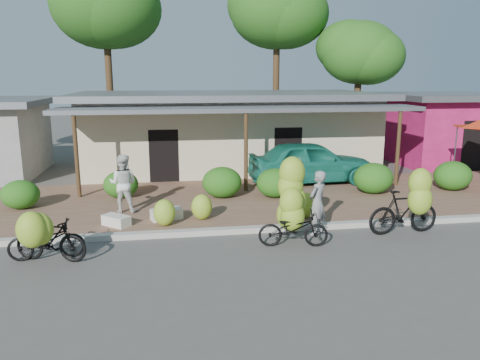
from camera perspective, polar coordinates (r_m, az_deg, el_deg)
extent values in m
plane|color=#504D4A|center=(10.72, 6.34, -9.61)|extent=(100.00, 100.00, 0.00)
cube|color=#865E48|center=(15.33, 1.41, -2.49)|extent=(60.00, 6.00, 0.12)
cube|color=#A8A399|center=(12.52, 3.92, -5.92)|extent=(60.00, 0.25, 0.15)
cube|color=beige|center=(20.89, -1.57, 5.68)|extent=(12.00, 6.00, 3.10)
cube|color=slate|center=(20.76, -1.60, 10.28)|extent=(13.00, 7.00, 0.25)
cube|color=black|center=(18.06, -0.33, 3.17)|extent=(1.40, 0.12, 2.20)
cube|color=slate|center=(16.82, 0.21, 8.66)|extent=(13.00, 2.00, 0.15)
cylinder|color=#442B1B|center=(16.14, -19.29, 2.52)|extent=(0.14, 0.14, 2.85)
cylinder|color=#442B1B|center=(16.11, 0.73, 3.21)|extent=(0.14, 0.14, 2.85)
cylinder|color=#442B1B|center=(17.92, 18.69, 3.49)|extent=(0.14, 0.14, 2.85)
cube|color=#C81E66|center=(24.57, 23.62, 5.55)|extent=(5.00, 5.00, 3.00)
cube|color=slate|center=(24.46, 23.95, 9.32)|extent=(6.00, 6.00, 0.25)
cube|color=black|center=(22.61, 26.83, 3.71)|extent=(1.40, 0.12, 2.20)
cylinder|color=#442B1B|center=(25.72, -15.66, 11.94)|extent=(0.36, 0.36, 7.97)
ellipsoid|color=#204E13|center=(25.95, -16.14, 19.77)|extent=(5.37, 5.37, 4.30)
ellipsoid|color=#204E13|center=(26.35, -17.25, 20.24)|extent=(4.57, 4.57, 3.65)
cylinder|color=#442B1B|center=(26.79, 4.42, 12.37)|extent=(0.36, 0.36, 7.97)
ellipsoid|color=#204E13|center=(27.02, 4.55, 19.90)|extent=(5.15, 5.15, 4.12)
ellipsoid|color=#204E13|center=(27.24, 3.32, 20.50)|extent=(4.38, 4.38, 3.50)
cylinder|color=#442B1B|center=(26.17, 14.08, 9.40)|extent=(0.36, 0.36, 5.57)
ellipsoid|color=#204E13|center=(26.17, 14.38, 14.81)|extent=(4.07, 4.07, 3.26)
ellipsoid|color=#204E13|center=(26.27, 13.11, 15.51)|extent=(3.46, 3.46, 2.77)
ellipsoid|color=#145112|center=(15.54, -25.20, -1.61)|extent=(1.12, 1.01, 0.87)
ellipsoid|color=#145112|center=(15.83, -14.32, -0.53)|extent=(1.14, 1.02, 0.89)
ellipsoid|color=#145112|center=(15.37, -2.21, -0.28)|extent=(1.30, 1.17, 1.02)
ellipsoid|color=#145112|center=(15.43, 4.31, -0.36)|extent=(1.23, 1.11, 0.96)
ellipsoid|color=#145112|center=(16.54, 15.95, 0.21)|extent=(1.34, 1.21, 1.05)
ellipsoid|color=#145112|center=(17.99, 24.51, 0.49)|extent=(1.31, 1.18, 1.02)
cylinder|color=#59595E|center=(19.30, 24.71, 2.84)|extent=(0.05, 0.05, 2.10)
imported|color=black|center=(11.41, -22.54, -6.83)|extent=(1.69, 0.73, 0.87)
ellipsoid|color=#93B12C|center=(10.65, -23.22, -5.52)|extent=(0.56, 0.47, 0.70)
imported|color=black|center=(11.22, -22.09, -6.77)|extent=(1.72, 0.94, 1.00)
ellipsoid|color=#93B12C|center=(10.56, -24.05, -5.56)|extent=(0.62, 0.53, 0.78)
imported|color=black|center=(11.38, 6.50, -5.94)|extent=(1.75, 0.85, 0.88)
ellipsoid|color=#93B12C|center=(11.84, 6.00, -4.21)|extent=(0.64, 0.54, 0.80)
ellipsoid|color=#93B12C|center=(11.75, 6.53, -2.52)|extent=(0.64, 0.55, 0.80)
ellipsoid|color=#93B12C|center=(11.65, 6.18, -0.75)|extent=(0.64, 0.54, 0.80)
ellipsoid|color=#93B12C|center=(11.58, 6.37, 0.89)|extent=(0.65, 0.55, 0.81)
ellipsoid|color=#93B12C|center=(11.49, 6.43, -4.47)|extent=(0.60, 0.51, 0.75)
ellipsoid|color=#93B12C|center=(11.39, 6.27, -2.69)|extent=(0.58, 0.50, 0.73)
imported|color=black|center=(12.90, 19.32, -3.69)|extent=(1.98, 0.68, 1.17)
ellipsoid|color=#93B12C|center=(12.25, 21.08, -2.27)|extent=(0.60, 0.51, 0.75)
ellipsoid|color=#93B12C|center=(12.20, 21.11, -0.30)|extent=(0.58, 0.49, 0.72)
ellipsoid|color=#93B12C|center=(12.64, -9.20, -3.94)|extent=(0.58, 0.49, 0.73)
ellipsoid|color=#93B12C|center=(13.05, -4.69, -3.29)|extent=(0.58, 0.49, 0.72)
ellipsoid|color=#93B12C|center=(13.29, 8.05, -3.08)|extent=(0.58, 0.49, 0.73)
cube|color=beige|center=(13.24, -8.95, -4.13)|extent=(0.93, 0.62, 0.30)
cube|color=beige|center=(12.97, -14.85, -4.80)|extent=(0.81, 0.78, 0.28)
imported|color=gray|center=(12.22, 9.41, -2.76)|extent=(0.73, 0.71, 1.68)
imported|color=silver|center=(14.07, -14.07, -0.40)|extent=(0.95, 0.82, 1.71)
imported|color=#18705C|center=(17.67, 8.61, 2.21)|extent=(4.75, 2.13, 1.58)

